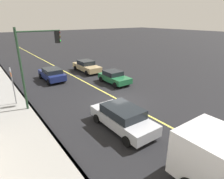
# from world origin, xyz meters

# --- Properties ---
(ground) EXTENTS (200.00, 200.00, 0.00)m
(ground) POSITION_xyz_m (0.00, 0.00, 0.00)
(ground) COLOR black
(sidewalk_slab) EXTENTS (80.00, 3.39, 0.15)m
(sidewalk_slab) POSITION_xyz_m (0.00, 8.02, 0.07)
(sidewalk_slab) COLOR gray
(sidewalk_slab) RESTS_ON ground
(curb_edge) EXTENTS (80.00, 0.16, 0.15)m
(curb_edge) POSITION_xyz_m (0.00, 6.40, 0.07)
(curb_edge) COLOR slate
(curb_edge) RESTS_ON ground
(lane_stripe_center) EXTENTS (80.00, 0.16, 0.01)m
(lane_stripe_center) POSITION_xyz_m (0.00, 0.00, 0.01)
(lane_stripe_center) COLOR #D8CC4C
(lane_stripe_center) RESTS_ON ground
(car_green) EXTENTS (3.80, 1.93, 1.30)m
(car_green) POSITION_xyz_m (4.04, -2.35, 0.68)
(car_green) COLOR #1E6038
(car_green) RESTS_ON ground
(car_tan) EXTENTS (4.63, 1.95, 1.44)m
(car_tan) POSITION_xyz_m (9.88, -2.27, 0.73)
(car_tan) COLOR tan
(car_tan) RESTS_ON ground
(car_navy) EXTENTS (4.18, 1.94, 1.38)m
(car_navy) POSITION_xyz_m (8.87, 2.62, 0.73)
(car_navy) COLOR navy
(car_navy) RESTS_ON ground
(car_silver) EXTENTS (4.64, 2.08, 1.47)m
(car_silver) POSITION_xyz_m (-3.46, 2.54, 0.77)
(car_silver) COLOR #A8AAB2
(car_silver) RESTS_ON ground
(traffic_light_mast) EXTENTS (0.28, 3.14, 5.96)m
(traffic_light_mast) POSITION_xyz_m (2.65, 5.60, 4.03)
(traffic_light_mast) COLOR #1E3823
(traffic_light_mast) RESTS_ON ground
(street_sign_post) EXTENTS (0.60, 0.08, 3.09)m
(street_sign_post) POSITION_xyz_m (4.14, 7.23, 1.81)
(street_sign_post) COLOR slate
(street_sign_post) RESTS_ON ground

